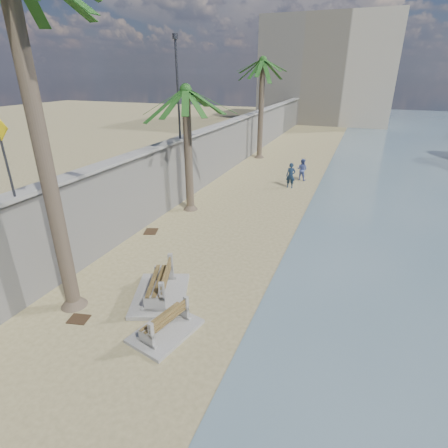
% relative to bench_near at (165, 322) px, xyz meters
% --- Properties ---
extents(ground_plane, '(140.00, 140.00, 0.00)m').
position_rel_bench_near_xyz_m(ground_plane, '(0.17, -1.55, -0.36)').
color(ground_plane, '#98895D').
extents(seawall, '(0.45, 70.00, 3.50)m').
position_rel_bench_near_xyz_m(seawall, '(-5.03, 18.45, 1.39)').
color(seawall, gray).
rests_on(seawall, ground_plane).
extents(wall_cap, '(0.80, 70.00, 0.12)m').
position_rel_bench_near_xyz_m(wall_cap, '(-5.03, 18.45, 3.19)').
color(wall_cap, gray).
rests_on(wall_cap, seawall).
extents(end_building, '(18.00, 12.00, 14.00)m').
position_rel_bench_near_xyz_m(end_building, '(-1.83, 50.45, 6.64)').
color(end_building, '#B7AA93').
rests_on(end_building, ground_plane).
extents(bench_near, '(1.76, 2.24, 0.83)m').
position_rel_bench_near_xyz_m(bench_near, '(0.00, 0.00, 0.00)').
color(bench_near, gray).
rests_on(bench_near, ground_plane).
extents(bench_far, '(2.50, 2.96, 1.05)m').
position_rel_bench_near_xyz_m(bench_far, '(-1.07, 1.48, 0.09)').
color(bench_far, gray).
rests_on(bench_far, ground_plane).
extents(palm_mid, '(5.00, 5.00, 7.10)m').
position_rel_bench_near_xyz_m(palm_mid, '(-3.82, 9.20, 5.76)').
color(palm_mid, brown).
rests_on(palm_mid, ground_plane).
extents(palm_back, '(5.00, 5.00, 8.74)m').
position_rel_bench_near_xyz_m(palm_back, '(-3.87, 22.77, 7.35)').
color(palm_back, brown).
rests_on(palm_back, ground_plane).
extents(pedestrian_sign, '(0.78, 0.07, 2.40)m').
position_rel_bench_near_xyz_m(pedestrian_sign, '(-4.83, -0.05, 4.79)').
color(pedestrian_sign, '#2D2D33').
rests_on(pedestrian_sign, wall_cap).
extents(streetlight, '(0.28, 0.28, 5.12)m').
position_rel_bench_near_xyz_m(streetlight, '(-4.93, 10.45, 6.28)').
color(streetlight, '#2D2D33').
rests_on(streetlight, wall_cap).
extents(person_a, '(0.68, 0.46, 1.87)m').
position_rel_bench_near_xyz_m(person_a, '(0.48, 15.14, 0.57)').
color(person_a, '#16273D').
rests_on(person_a, ground_plane).
extents(person_b, '(0.94, 0.81, 1.68)m').
position_rel_bench_near_xyz_m(person_b, '(0.85, 17.18, 0.47)').
color(person_b, '#485695').
rests_on(person_b, ground_plane).
extents(debris_b, '(0.68, 0.59, 0.03)m').
position_rel_bench_near_xyz_m(debris_b, '(-2.80, -0.48, -0.35)').
color(debris_b, '#382616').
rests_on(debris_b, ground_plane).
extents(debris_c, '(0.79, 0.88, 0.03)m').
position_rel_bench_near_xyz_m(debris_c, '(-4.25, 5.86, -0.35)').
color(debris_c, '#382616').
rests_on(debris_c, ground_plane).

